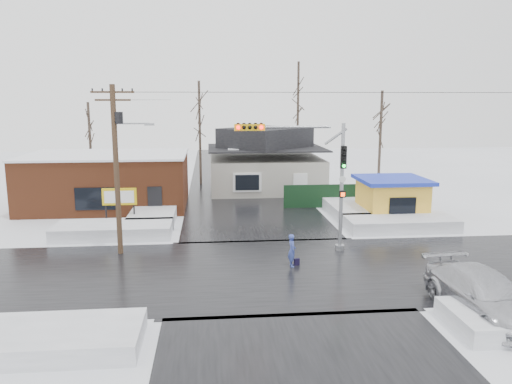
{
  "coord_description": "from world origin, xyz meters",
  "views": [
    {
      "loc": [
        -3.11,
        -23.06,
        8.22
      ],
      "look_at": [
        -0.48,
        4.94,
        3.0
      ],
      "focal_mm": 35.0,
      "sensor_mm": 36.0,
      "label": 1
    }
  ],
  "objects": [
    {
      "name": "kiosk",
      "position": [
        9.5,
        9.99,
        1.46
      ],
      "size": [
        4.6,
        4.6,
        2.88
      ],
      "color": "yellow",
      "rests_on": "ground"
    },
    {
      "name": "snowbank_sw",
      "position": [
        -9.0,
        -7.0,
        0.35
      ],
      "size": [
        7.0,
        3.0,
        0.7
      ],
      "primitive_type": "cube",
      "color": "white",
      "rests_on": "ground"
    },
    {
      "name": "tree_far_mid",
      "position": [
        6.0,
        28.0,
        9.54
      ],
      "size": [
        3.0,
        3.0,
        12.0
      ],
      "color": "#332821",
      "rests_on": "ground"
    },
    {
      "name": "car",
      "position": [
        7.29,
        -5.84,
        0.85
      ],
      "size": [
        2.98,
        6.1,
        1.71
      ],
      "primitive_type": "imported",
      "rotation": [
        0.0,
        0.0,
        0.1
      ],
      "color": "silver",
      "rests_on": "ground"
    },
    {
      "name": "shopping_bag",
      "position": [
        1.17,
        0.62,
        0.17
      ],
      "size": [
        0.3,
        0.22,
        0.35
      ],
      "primitive_type": "cube",
      "rotation": [
        0.0,
        0.0,
        0.38
      ],
      "color": "black",
      "rests_on": "ground"
    },
    {
      "name": "snowbank_ne",
      "position": [
        9.0,
        7.0,
        0.4
      ],
      "size": [
        7.0,
        3.0,
        0.8
      ],
      "primitive_type": "cube",
      "color": "white",
      "rests_on": "ground"
    },
    {
      "name": "brick_building",
      "position": [
        -11.0,
        15.99,
        2.08
      ],
      "size": [
        12.2,
        8.2,
        4.12
      ],
      "color": "brown",
      "rests_on": "ground"
    },
    {
      "name": "house",
      "position": [
        2.0,
        22.0,
        2.62
      ],
      "size": [
        10.4,
        8.4,
        5.76
      ],
      "color": "#A8A497",
      "rests_on": "ground"
    },
    {
      "name": "road_ew",
      "position": [
        0.0,
        0.0,
        0.01
      ],
      "size": [
        120.0,
        10.0,
        0.02
      ],
      "primitive_type": "cube",
      "color": "black",
      "rests_on": "ground"
    },
    {
      "name": "utility_pole",
      "position": [
        -7.93,
        3.5,
        5.11
      ],
      "size": [
        3.15,
        0.44,
        9.0
      ],
      "color": "#382619",
      "rests_on": "ground"
    },
    {
      "name": "marquee_sign",
      "position": [
        -9.0,
        9.49,
        1.92
      ],
      "size": [
        2.2,
        0.21,
        2.55
      ],
      "color": "black",
      "rests_on": "ground"
    },
    {
      "name": "snowbank_nside_w",
      "position": [
        -7.0,
        12.0,
        0.4
      ],
      "size": [
        3.0,
        8.0,
        0.8
      ],
      "primitive_type": "cube",
      "color": "white",
      "rests_on": "ground"
    },
    {
      "name": "tree_far_left",
      "position": [
        -4.0,
        26.0,
        7.95
      ],
      "size": [
        3.0,
        3.0,
        10.0
      ],
      "color": "#332821",
      "rests_on": "ground"
    },
    {
      "name": "snowbank_nside_e",
      "position": [
        7.0,
        12.0,
        0.4
      ],
      "size": [
        3.0,
        8.0,
        0.8
      ],
      "primitive_type": "cube",
      "color": "white",
      "rests_on": "ground"
    },
    {
      "name": "traffic_signal",
      "position": [
        2.43,
        2.97,
        4.54
      ],
      "size": [
        6.05,
        0.68,
        7.0
      ],
      "color": "gray",
      "rests_on": "ground"
    },
    {
      "name": "tree_far_west",
      "position": [
        -14.0,
        24.0,
        6.36
      ],
      "size": [
        3.0,
        3.0,
        8.0
      ],
      "color": "#332821",
      "rests_on": "ground"
    },
    {
      "name": "tree_far_right",
      "position": [
        12.0,
        20.0,
        7.16
      ],
      "size": [
        3.0,
        3.0,
        9.0
      ],
      "color": "#332821",
      "rests_on": "ground"
    },
    {
      "name": "snowbank_nw",
      "position": [
        -9.0,
        7.0,
        0.4
      ],
      "size": [
        7.0,
        3.0,
        0.8
      ],
      "primitive_type": "cube",
      "color": "white",
      "rests_on": "ground"
    },
    {
      "name": "fence",
      "position": [
        6.5,
        14.0,
        0.9
      ],
      "size": [
        8.0,
        0.12,
        1.8
      ],
      "primitive_type": "cube",
      "color": "black",
      "rests_on": "ground"
    },
    {
      "name": "road_ns",
      "position": [
        0.0,
        0.0,
        0.01
      ],
      "size": [
        10.0,
        120.0,
        0.02
      ],
      "primitive_type": "cube",
      "color": "black",
      "rests_on": "ground"
    },
    {
      "name": "pedestrian",
      "position": [
        0.9,
        0.51,
        0.82
      ],
      "size": [
        0.42,
        0.62,
        1.65
      ],
      "primitive_type": "imported",
      "rotation": [
        0.0,
        0.0,
        1.61
      ],
      "color": "#3A4CA4",
      "rests_on": "ground"
    },
    {
      "name": "ground",
      "position": [
        0.0,
        0.0,
        0.0
      ],
      "size": [
        120.0,
        120.0,
        0.0
      ],
      "primitive_type": "plane",
      "color": "white",
      "rests_on": "ground"
    }
  ]
}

